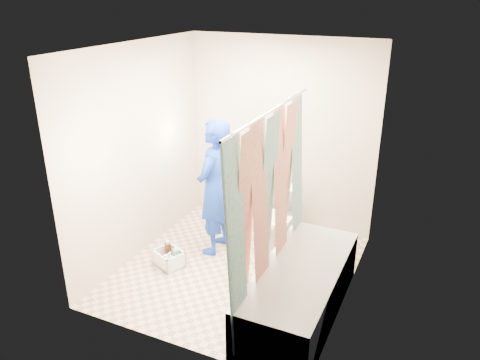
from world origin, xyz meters
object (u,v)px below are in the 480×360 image
at_px(bathtub, 300,289).
at_px(cleaning_caddy, 169,259).
at_px(toilet, 277,218).
at_px(plumber, 214,188).

height_order(bathtub, cleaning_caddy, bathtub).
height_order(bathtub, toilet, toilet).
relative_size(toilet, cleaning_caddy, 1.75).
height_order(toilet, plumber, plumber).
xyz_separation_m(plumber, cleaning_caddy, (-0.30, -0.55, -0.71)).
bearing_deg(cleaning_caddy, plumber, 85.62).
bearing_deg(plumber, toilet, 122.81).
distance_m(bathtub, plumber, 1.56).
distance_m(plumber, cleaning_caddy, 0.95).
xyz_separation_m(bathtub, toilet, (-0.66, 1.15, 0.07)).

